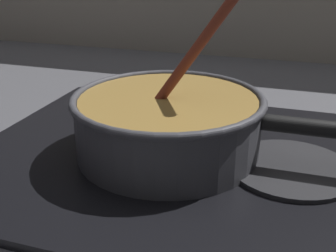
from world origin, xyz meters
The scene contains 5 objects.
ground centered at (0.00, 0.00, -0.02)m, with size 2.40×1.60×0.04m, color #4C4C51.
hob_plate centered at (0.02, 0.11, 0.01)m, with size 0.56×0.48×0.01m, color black.
burner_ring centered at (0.02, 0.11, 0.02)m, with size 0.20×0.20×0.01m, color #592D0C.
spare_burner centered at (0.19, 0.11, 0.01)m, with size 0.17×0.17×0.01m, color #262628.
cooking_pan centered at (0.02, 0.11, 0.06)m, with size 0.44×0.27×0.29m.
Camera 1 is at (0.18, -0.40, 0.28)m, focal length 44.20 mm.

